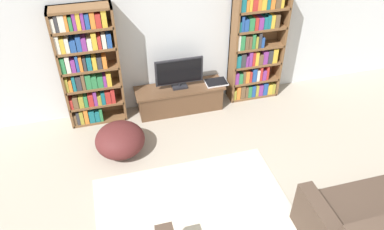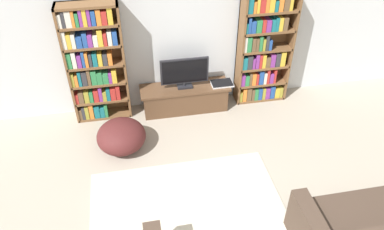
{
  "view_description": "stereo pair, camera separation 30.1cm",
  "coord_description": "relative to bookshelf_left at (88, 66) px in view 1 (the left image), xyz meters",
  "views": [
    {
      "loc": [
        -0.99,
        -0.95,
        3.74
      ],
      "look_at": [
        0.04,
        2.86,
        0.7
      ],
      "focal_mm": 35.0,
      "sensor_mm": 36.0,
      "label": 1
    },
    {
      "loc": [
        -0.7,
        -1.02,
        3.74
      ],
      "look_at": [
        0.04,
        2.86,
        0.7
      ],
      "focal_mm": 35.0,
      "sensor_mm": 36.0,
      "label": 2
    }
  ],
  "objects": [
    {
      "name": "television",
      "position": [
        1.35,
        -0.09,
        -0.27
      ],
      "size": [
        0.76,
        0.16,
        0.51
      ],
      "color": "black",
      "rests_on": "tv_stand"
    },
    {
      "name": "bookshelf_right",
      "position": [
        2.63,
        -0.0,
        -0.05
      ],
      "size": [
        0.86,
        0.3,
        1.88
      ],
      "color": "brown",
      "rests_on": "ground_plane"
    },
    {
      "name": "beanbag_ottoman",
      "position": [
        0.29,
        -0.88,
        -0.74
      ],
      "size": [
        0.7,
        0.7,
        0.45
      ],
      "primitive_type": "ellipsoid",
      "color": "#4C1E1E",
      "rests_on": "ground_plane"
    },
    {
      "name": "tv_stand",
      "position": [
        1.35,
        -0.09,
        -0.75
      ],
      "size": [
        1.44,
        0.44,
        0.43
      ],
      "color": "brown",
      "rests_on": "ground_plane"
    },
    {
      "name": "laptop",
      "position": [
        1.96,
        -0.13,
        -0.53
      ],
      "size": [
        0.35,
        0.26,
        0.03
      ],
      "color": "silver",
      "rests_on": "tv_stand"
    },
    {
      "name": "bookshelf_left",
      "position": [
        0.0,
        0.0,
        0.0
      ],
      "size": [
        0.86,
        0.3,
        1.88
      ],
      "color": "brown",
      "rests_on": "ground_plane"
    },
    {
      "name": "wall_back",
      "position": [
        1.22,
        0.19,
        0.33
      ],
      "size": [
        8.8,
        0.06,
        2.6
      ],
      "color": "silver",
      "rests_on": "ground_plane"
    },
    {
      "name": "area_rug",
      "position": [
        1.02,
        -2.28,
        -0.96
      ],
      "size": [
        2.37,
        1.85,
        0.02
      ],
      "color": "beige",
      "rests_on": "ground_plane"
    },
    {
      "name": "couch_right_sofa",
      "position": [
        2.9,
        -3.1,
        -0.68
      ],
      "size": [
        1.6,
        0.94,
        0.87
      ],
      "color": "#423328",
      "rests_on": "ground_plane"
    }
  ]
}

